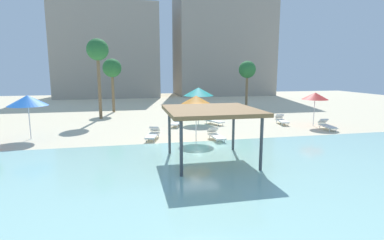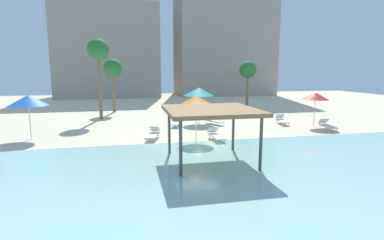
% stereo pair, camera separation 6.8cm
% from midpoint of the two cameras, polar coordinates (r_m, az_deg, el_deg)
% --- Properties ---
extents(ground_plane, '(80.00, 80.00, 0.00)m').
position_cam_midpoint_polar(ground_plane, '(17.00, 1.37, -5.42)').
color(ground_plane, beige).
extents(lagoon_water, '(44.00, 13.50, 0.04)m').
position_cam_midpoint_polar(lagoon_water, '(12.20, 7.24, -11.53)').
color(lagoon_water, '#99D1C6').
rests_on(lagoon_water, ground).
extents(shade_pavilion, '(4.21, 4.21, 2.59)m').
position_cam_midpoint_polar(shade_pavilion, '(14.09, 3.57, 1.53)').
color(shade_pavilion, '#42474C').
rests_on(shade_pavilion, ground).
extents(beach_umbrella_red_1, '(2.00, 2.00, 2.65)m').
position_cam_midpoint_polar(beach_umbrella_red_1, '(25.25, 22.31, 4.24)').
color(beach_umbrella_red_1, silver).
rests_on(beach_umbrella_red_1, ground).
extents(beach_umbrella_orange_2, '(2.00, 2.00, 2.81)m').
position_cam_midpoint_polar(beach_umbrella_orange_2, '(18.56, 0.69, 3.81)').
color(beach_umbrella_orange_2, silver).
rests_on(beach_umbrella_orange_2, ground).
extents(beach_umbrella_blue_3, '(2.41, 2.41, 2.81)m').
position_cam_midpoint_polar(beach_umbrella_blue_3, '(21.56, -28.87, 3.27)').
color(beach_umbrella_blue_3, silver).
rests_on(beach_umbrella_blue_3, ground).
extents(beach_umbrella_teal_4, '(2.50, 2.50, 2.94)m').
position_cam_midpoint_polar(beach_umbrella_teal_4, '(24.98, 1.16, 5.42)').
color(beach_umbrella_teal_4, silver).
rests_on(beach_umbrella_teal_4, ground).
extents(lounge_chair_0, '(1.12, 1.99, 0.74)m').
position_cam_midpoint_polar(lounge_chair_0, '(19.33, -7.54, -2.66)').
color(lounge_chair_0, white).
rests_on(lounge_chair_0, ground).
extents(lounge_chair_2, '(0.93, 1.97, 0.74)m').
position_cam_midpoint_polar(lounge_chair_2, '(25.60, 16.59, 0.02)').
color(lounge_chair_2, white).
rests_on(lounge_chair_2, ground).
extents(lounge_chair_3, '(0.87, 1.96, 0.74)m').
position_cam_midpoint_polar(lounge_chair_3, '(24.38, 24.17, -0.88)').
color(lounge_chair_3, white).
rests_on(lounge_chair_3, ground).
extents(lounge_chair_4, '(1.30, 1.98, 0.74)m').
position_cam_midpoint_polar(lounge_chair_4, '(23.63, -2.95, -0.35)').
color(lounge_chair_4, white).
rests_on(lounge_chair_4, ground).
extents(lounge_chair_5, '(0.72, 1.93, 0.74)m').
position_cam_midpoint_polar(lounge_chair_5, '(18.96, 4.44, -2.84)').
color(lounge_chair_5, white).
rests_on(lounge_chair_5, ground).
extents(lounge_chair_6, '(1.37, 1.97, 0.74)m').
position_cam_midpoint_polar(lounge_chair_6, '(24.49, 3.94, -0.01)').
color(lounge_chair_6, white).
rests_on(lounge_chair_6, ground).
extents(palm_tree_0, '(1.90, 1.90, 5.36)m').
position_cam_midpoint_polar(palm_tree_0, '(34.32, 10.41, 9.25)').
color(palm_tree_0, brown).
rests_on(palm_tree_0, ground).
extents(palm_tree_2, '(1.90, 1.90, 5.52)m').
position_cam_midpoint_polar(palm_tree_2, '(32.19, -15.03, 9.35)').
color(palm_tree_2, brown).
rests_on(palm_tree_2, ground).
extents(palm_tree_3, '(1.90, 1.90, 7.07)m').
position_cam_midpoint_polar(palm_tree_3, '(28.05, -17.59, 12.25)').
color(palm_tree_3, brown).
rests_on(palm_tree_3, ground).
extents(hotel_block_0, '(16.01, 11.31, 14.55)m').
position_cam_midpoint_polar(hotel_block_0, '(52.90, -15.69, 12.33)').
color(hotel_block_0, '#9E9384').
rests_on(hotel_block_0, ground).
extents(hotel_block_1, '(16.44, 9.85, 20.34)m').
position_cam_midpoint_polar(hotel_block_1, '(55.05, 5.81, 15.54)').
color(hotel_block_1, '#9E9384').
rests_on(hotel_block_1, ground).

